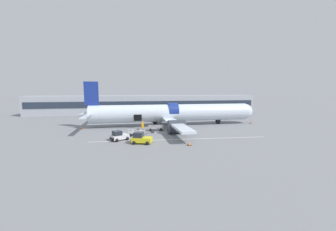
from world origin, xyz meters
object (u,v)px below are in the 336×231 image
object	(u,v)px
baggage_tug_lead	(119,136)
ground_crew_loader_a	(143,128)
ground_crew_loader_b	(143,125)
ground_crew_driver	(172,123)
suitcase_on_tarmac_upright	(153,132)
baggage_cart_queued	(136,132)
baggage_tug_mid	(141,139)
baggage_cart_loading	(156,128)
airplane	(171,113)

from	to	relation	value
baggage_tug_lead	ground_crew_loader_a	size ratio (longest dim) A/B	1.97
ground_crew_loader_b	ground_crew_driver	size ratio (longest dim) A/B	0.93
ground_crew_driver	suitcase_on_tarmac_upright	xyz separation A→B (m)	(-4.90, -5.06, -0.64)
ground_crew_loader_a	suitcase_on_tarmac_upright	size ratio (longest dim) A/B	2.24
baggage_cart_queued	ground_crew_loader_a	size ratio (longest dim) A/B	2.36
baggage_tug_lead	baggage_tug_mid	xyz separation A→B (m)	(3.34, -2.71, 0.06)
baggage_tug_mid	baggage_cart_loading	xyz separation A→B (m)	(3.78, 9.71, -0.20)
baggage_tug_lead	suitcase_on_tarmac_upright	world-z (taller)	baggage_tug_lead
baggage_tug_mid	suitcase_on_tarmac_upright	size ratio (longest dim) A/B	4.71
ground_crew_driver	suitcase_on_tarmac_upright	world-z (taller)	ground_crew_driver
ground_crew_loader_b	suitcase_on_tarmac_upright	distance (m)	5.25
baggage_tug_lead	baggage_cart_queued	distance (m)	4.40
airplane	suitcase_on_tarmac_upright	world-z (taller)	airplane
ground_crew_loader_a	ground_crew_loader_b	distance (m)	3.48
ground_crew_loader_a	ground_crew_loader_b	xyz separation A→B (m)	(0.27, 3.47, 0.02)
ground_crew_driver	baggage_tug_lead	bearing A→B (deg)	-138.63
baggage_cart_queued	ground_crew_loader_b	xyz separation A→B (m)	(1.59, 6.34, 0.33)
baggage_tug_lead	baggage_cart_queued	xyz separation A→B (m)	(2.95, 3.26, -0.14)
baggage_tug_lead	ground_crew_loader_b	bearing A→B (deg)	64.69
airplane	ground_crew_loader_a	distance (m)	9.72
baggage_tug_mid	ground_crew_loader_b	distance (m)	12.36
baggage_tug_lead	baggage_cart_loading	xyz separation A→B (m)	(7.13, 7.00, -0.15)
airplane	suitcase_on_tarmac_upright	distance (m)	9.84
baggage_tug_mid	baggage_cart_loading	distance (m)	10.42
airplane	ground_crew_driver	xyz separation A→B (m)	(-0.29, -2.90, -1.89)
baggage_cart_loading	ground_crew_loader_b	world-z (taller)	ground_crew_loader_b
ground_crew_loader_a	ground_crew_driver	world-z (taller)	ground_crew_driver
baggage_cart_queued	airplane	bearing A→B (deg)	48.23
airplane	suitcase_on_tarmac_upright	xyz separation A→B (m)	(-5.19, -7.97, -2.53)
airplane	baggage_cart_queued	distance (m)	12.70
baggage_tug_lead	ground_crew_loader_b	size ratio (longest dim) A/B	1.91
airplane	baggage_cart_queued	bearing A→B (deg)	-131.77
baggage_cart_loading	ground_crew_loader_b	bearing A→B (deg)	134.97
baggage_cart_queued	ground_crew_loader_b	bearing A→B (deg)	75.93
baggage_tug_mid	ground_crew_loader_b	xyz separation A→B (m)	(1.19, 12.30, 0.13)
baggage_tug_lead	suitcase_on_tarmac_upright	distance (m)	7.64
suitcase_on_tarmac_upright	airplane	bearing A→B (deg)	56.94
baggage_cart_queued	baggage_cart_loading	bearing A→B (deg)	41.87
baggage_cart_loading	baggage_cart_queued	distance (m)	5.61
baggage_cart_loading	ground_crew_loader_b	size ratio (longest dim) A/B	2.40
baggage_cart_loading	ground_crew_driver	bearing A→B (deg)	34.70
ground_crew_driver	ground_crew_loader_a	bearing A→B (deg)	-152.21
baggage_cart_queued	suitcase_on_tarmac_upright	distance (m)	3.42
suitcase_on_tarmac_upright	baggage_cart_loading	bearing A→B (deg)	66.43
baggage_cart_queued	ground_crew_driver	size ratio (longest dim) A/B	2.13
baggage_cart_queued	ground_crew_loader_a	distance (m)	3.17
baggage_tug_mid	suitcase_on_tarmac_upright	world-z (taller)	baggage_tug_mid
airplane	baggage_cart_queued	size ratio (longest dim) A/B	10.69
airplane	baggage_tug_lead	size ratio (longest dim) A/B	12.79
airplane	baggage_cart_loading	size ratio (longest dim) A/B	10.21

